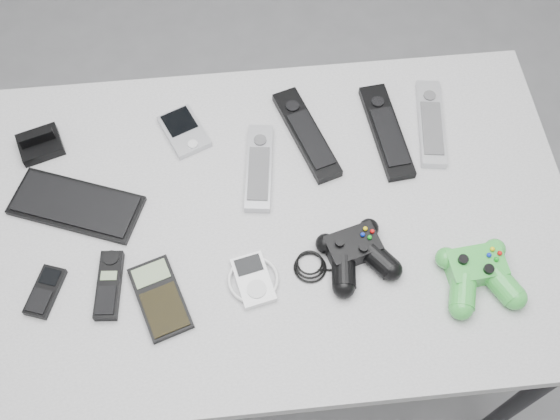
{
  "coord_description": "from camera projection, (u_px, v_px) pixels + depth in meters",
  "views": [
    {
      "loc": [
        0.01,
        -0.59,
        1.97
      ],
      "look_at": [
        0.07,
        0.04,
        0.82
      ],
      "focal_mm": 42.0,
      "sensor_mm": 36.0,
      "label": 1
    }
  ],
  "objects": [
    {
      "name": "mobile_phone",
      "position": [
        45.0,
        291.0,
        1.23
      ],
      "size": [
        0.08,
        0.11,
        0.02
      ],
      "primitive_type": "cube",
      "rotation": [
        0.0,
        0.0,
        -0.34
      ],
      "color": "black",
      "rests_on": "desk"
    },
    {
      "name": "controller_green",
      "position": [
        478.0,
        273.0,
        1.23
      ],
      "size": [
        0.16,
        0.17,
        0.05
      ],
      "primitive_type": null,
      "rotation": [
        0.0,
        0.0,
        0.09
      ],
      "color": "green",
      "rests_on": "desk"
    },
    {
      "name": "pda",
      "position": [
        184.0,
        131.0,
        1.41
      ],
      "size": [
        0.12,
        0.14,
        0.02
      ],
      "primitive_type": "cube",
      "rotation": [
        0.0,
        0.0,
        0.41
      ],
      "color": "#ACADB3",
      "rests_on": "desk"
    },
    {
      "name": "dock_bracket",
      "position": [
        39.0,
        141.0,
        1.38
      ],
      "size": [
        0.11,
        0.1,
        0.05
      ],
      "primitive_type": "cube",
      "rotation": [
        0.0,
        0.0,
        0.32
      ],
      "color": "black",
      "rests_on": "desk"
    },
    {
      "name": "pda_keyboard",
      "position": [
        76.0,
        205.0,
        1.33
      ],
      "size": [
        0.28,
        0.2,
        0.02
      ],
      "primitive_type": "cube",
      "rotation": [
        0.0,
        0.0,
        -0.37
      ],
      "color": "black",
      "rests_on": "desk"
    },
    {
      "name": "controller_black",
      "position": [
        356.0,
        252.0,
        1.26
      ],
      "size": [
        0.27,
        0.21,
        0.05
      ],
      "primitive_type": null,
      "rotation": [
        0.0,
        0.0,
        0.27
      ],
      "color": "black",
      "rests_on": "desk"
    },
    {
      "name": "remote_silver_b",
      "position": [
        431.0,
        123.0,
        1.42
      ],
      "size": [
        0.08,
        0.23,
        0.02
      ],
      "primitive_type": "cube",
      "rotation": [
        0.0,
        0.0,
        -0.15
      ],
      "color": "#B6B7BD",
      "rests_on": "desk"
    },
    {
      "name": "calculator",
      "position": [
        160.0,
        298.0,
        1.23
      ],
      "size": [
        0.13,
        0.17,
        0.02
      ],
      "primitive_type": "cube",
      "rotation": [
        0.0,
        0.0,
        0.32
      ],
      "color": "black",
      "rests_on": "desk"
    },
    {
      "name": "remote_black_a",
      "position": [
        306.0,
        134.0,
        1.41
      ],
      "size": [
        0.13,
        0.25,
        0.02
      ],
      "primitive_type": "cube",
      "rotation": [
        0.0,
        0.0,
        0.31
      ],
      "color": "black",
      "rests_on": "desk"
    },
    {
      "name": "mp3_player",
      "position": [
        253.0,
        280.0,
        1.25
      ],
      "size": [
        0.12,
        0.12,
        0.02
      ],
      "primitive_type": "cube",
      "rotation": [
        0.0,
        0.0,
        0.22
      ],
      "color": "white",
      "rests_on": "desk"
    },
    {
      "name": "remote_silver_a",
      "position": [
        259.0,
        167.0,
        1.37
      ],
      "size": [
        0.08,
        0.21,
        0.02
      ],
      "primitive_type": "cube",
      "rotation": [
        0.0,
        0.0,
        -0.13
      ],
      "color": "#ACADB3",
      "rests_on": "desk"
    },
    {
      "name": "floor",
      "position": [
        259.0,
        354.0,
        2.0
      ],
      "size": [
        3.5,
        3.5,
        0.0
      ],
      "primitive_type": "plane",
      "color": "slate",
      "rests_on": "ground"
    },
    {
      "name": "cordless_handset",
      "position": [
        109.0,
        285.0,
        1.24
      ],
      "size": [
        0.05,
        0.14,
        0.02
      ],
      "primitive_type": "cube",
      "rotation": [
        0.0,
        0.0,
        -0.09
      ],
      "color": "black",
      "rests_on": "desk"
    },
    {
      "name": "remote_black_b",
      "position": [
        386.0,
        131.0,
        1.41
      ],
      "size": [
        0.08,
        0.25,
        0.02
      ],
      "primitive_type": "cube",
      "rotation": [
        0.0,
        0.0,
        0.1
      ],
      "color": "black",
      "rests_on": "desk"
    },
    {
      "name": "desk",
      "position": [
        277.0,
        231.0,
        1.38
      ],
      "size": [
        1.2,
        0.77,
        0.8
      ],
      "color": "gray",
      "rests_on": "floor"
    }
  ]
}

